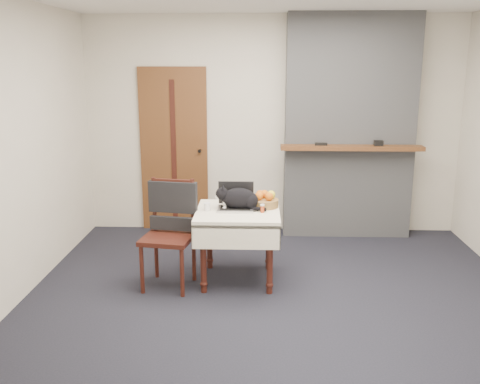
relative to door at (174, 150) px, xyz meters
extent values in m
plane|color=black|center=(1.20, -1.97, -1.00)|extent=(4.50, 4.50, 0.00)
cube|color=beige|center=(1.20, 0.03, 0.30)|extent=(4.50, 0.02, 2.60)
cube|color=beige|center=(-1.05, -1.97, 0.30)|extent=(0.02, 4.00, 2.60)
cube|color=brown|center=(0.00, 0.00, 0.00)|extent=(0.82, 0.05, 2.00)
cube|color=#39130F|center=(0.00, -0.03, 0.00)|extent=(0.06, 0.01, 1.70)
cylinder|color=black|center=(0.32, -0.04, 0.00)|extent=(0.04, 0.06, 0.04)
cube|color=gray|center=(2.10, -0.12, 0.30)|extent=(1.50, 0.30, 2.60)
cube|color=brown|center=(2.10, -0.36, 0.10)|extent=(1.62, 0.18, 0.05)
cube|color=black|center=(1.75, -0.36, 0.14)|extent=(0.14, 0.04, 0.03)
cube|color=black|center=(2.40, -0.36, 0.16)|extent=(0.10, 0.07, 0.06)
cylinder|color=#39130F|center=(0.55, -1.92, -0.68)|extent=(0.06, 0.06, 0.64)
sphere|color=#39130F|center=(0.55, -1.92, -0.92)|extent=(0.07, 0.07, 0.07)
cylinder|color=#39130F|center=(1.15, -1.92, -0.68)|extent=(0.06, 0.06, 0.64)
sphere|color=#39130F|center=(1.15, -1.92, -0.92)|extent=(0.07, 0.07, 0.07)
cylinder|color=#39130F|center=(0.55, -1.32, -0.68)|extent=(0.06, 0.06, 0.64)
sphere|color=#39130F|center=(0.55, -1.32, -0.92)|extent=(0.07, 0.07, 0.07)
cylinder|color=#39130F|center=(1.15, -1.32, -0.68)|extent=(0.06, 0.06, 0.64)
sphere|color=#39130F|center=(1.15, -1.32, -0.92)|extent=(0.07, 0.07, 0.07)
cube|color=#F0E7CB|center=(0.85, -1.62, -0.33)|extent=(0.78, 0.78, 0.06)
cube|color=#F0E7CB|center=(0.85, -2.00, -0.44)|extent=(0.78, 0.01, 0.22)
cube|color=#F0E7CB|center=(0.85, -1.23, -0.44)|extent=(0.78, 0.01, 0.22)
cube|color=#F0E7CB|center=(0.46, -1.62, -0.44)|extent=(0.01, 0.78, 0.22)
cube|color=#F0E7CB|center=(1.23, -1.62, -0.44)|extent=(0.01, 0.78, 0.22)
cube|color=#B7B7BC|center=(0.83, -1.61, -0.29)|extent=(0.34, 0.24, 0.02)
cube|color=black|center=(0.83, -1.61, -0.28)|extent=(0.28, 0.16, 0.00)
cube|color=black|center=(0.83, -1.47, -0.16)|extent=(0.34, 0.06, 0.23)
cube|color=#AED6FF|center=(0.83, -1.48, -0.16)|extent=(0.31, 0.05, 0.21)
ellipsoid|color=black|center=(0.86, -1.58, -0.20)|extent=(0.33, 0.20, 0.21)
ellipsoid|color=black|center=(0.96, -1.58, -0.22)|extent=(0.17, 0.19, 0.17)
sphere|color=black|center=(0.70, -1.59, -0.15)|extent=(0.12, 0.12, 0.12)
ellipsoid|color=white|center=(0.66, -1.59, -0.18)|extent=(0.05, 0.06, 0.06)
ellipsoid|color=white|center=(0.73, -1.59, -0.24)|extent=(0.05, 0.07, 0.08)
cone|color=black|center=(0.71, -1.62, -0.09)|extent=(0.04, 0.05, 0.05)
cone|color=black|center=(0.71, -1.56, -0.09)|extent=(0.04, 0.05, 0.05)
cylinder|color=black|center=(1.03, -1.65, -0.28)|extent=(0.18, 0.09, 0.04)
sphere|color=white|center=(0.72, -1.63, -0.28)|extent=(0.04, 0.04, 0.04)
sphere|color=white|center=(0.72, -1.55, -0.28)|extent=(0.04, 0.04, 0.04)
cylinder|color=white|center=(0.56, -1.63, -0.26)|extent=(0.06, 0.06, 0.07)
cylinder|color=#B23D16|center=(1.08, -1.69, -0.27)|extent=(0.03, 0.03, 0.06)
cylinder|color=silver|center=(1.08, -1.69, -0.23)|extent=(0.04, 0.04, 0.02)
cylinder|color=#8D5F39|center=(1.10, -1.49, -0.26)|extent=(0.27, 0.27, 0.08)
sphere|color=#D84912|center=(1.05, -1.52, -0.19)|extent=(0.08, 0.08, 0.08)
sphere|color=#D84912|center=(1.14, -1.53, -0.19)|extent=(0.08, 0.08, 0.08)
sphere|color=#D84912|center=(1.10, -1.44, -0.19)|extent=(0.08, 0.08, 0.08)
sphere|color=yellow|center=(1.16, -1.46, -0.19)|extent=(0.08, 0.08, 0.08)
sphere|color=#D84912|center=(1.06, -1.45, -0.19)|extent=(0.08, 0.08, 0.08)
cube|color=black|center=(1.01, -1.61, -0.30)|extent=(0.13, 0.05, 0.01)
cube|color=#39130F|center=(0.21, -1.80, -0.53)|extent=(0.51, 0.51, 0.04)
cylinder|color=#39130F|center=(-0.01, -1.95, -0.76)|extent=(0.04, 0.04, 0.47)
cylinder|color=#39130F|center=(0.37, -2.02, -0.76)|extent=(0.04, 0.04, 0.47)
cylinder|color=#39130F|center=(0.05, -1.58, -0.76)|extent=(0.04, 0.04, 0.47)
cylinder|color=#39130F|center=(0.43, -1.64, -0.76)|extent=(0.04, 0.04, 0.47)
cylinder|color=#39130F|center=(0.05, -1.58, -0.26)|extent=(0.04, 0.04, 0.53)
cylinder|color=#39130F|center=(0.43, -1.64, -0.26)|extent=(0.04, 0.04, 0.53)
cube|color=#39130F|center=(0.24, -1.61, -0.16)|extent=(0.38, 0.09, 0.30)
cube|color=black|center=(0.24, -1.62, -0.18)|extent=(0.47, 0.14, 0.30)
camera|label=1|loc=(1.05, -6.44, 1.06)|focal=40.00mm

